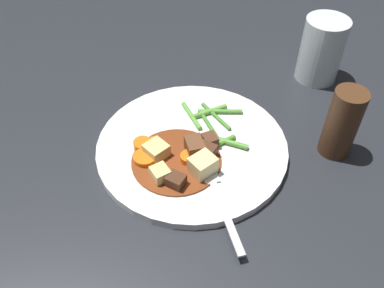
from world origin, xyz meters
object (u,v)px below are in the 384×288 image
Objects in this scene: carrot_slice_0 at (154,146)px; carrot_slice_3 at (189,158)px; carrot_slice_1 at (142,144)px; meat_chunk_3 at (207,152)px; dinner_plate at (192,147)px; meat_chunk_0 at (210,141)px; meat_chunk_1 at (176,181)px; carrot_slice_2 at (145,158)px; meat_chunk_2 at (195,148)px; fork at (218,195)px; potato_chunk_2 at (203,166)px; pepper_mill at (342,123)px; water_glass at (321,50)px; potato_chunk_1 at (156,151)px; potato_chunk_0 at (160,174)px.

carrot_slice_3 is (-0.01, 0.06, 0.00)m from carrot_slice_0.
meat_chunk_3 reaches higher than carrot_slice_1.
dinner_plate is at bearing 127.66° from carrot_slice_1.
meat_chunk_1 is at bearing 0.39° from meat_chunk_0.
carrot_slice_3 is at bearing -169.07° from meat_chunk_1.
carrot_slice_3 is at bearing 121.19° from carrot_slice_2.
meat_chunk_2 reaches higher than fork.
carrot_slice_0 is at bearing -90.25° from potato_chunk_2.
pepper_mill is at bearing 138.37° from potato_chunk_2.
meat_chunk_3 is at bearing -136.49° from fork.
water_glass is at bearing 165.89° from meat_chunk_2.
meat_chunk_2 is 1.30× the size of meat_chunk_3.
potato_chunk_1 is 0.06m from meat_chunk_1.
carrot_slice_0 is 0.27× the size of pepper_mill.
meat_chunk_0 is at bearing 138.10° from potato_chunk_1.
meat_chunk_2 is (-0.02, 0.06, 0.01)m from carrot_slice_0.
potato_chunk_1 is at bearing 153.85° from carrot_slice_2.
carrot_slice_1 is 1.07× the size of meat_chunk_3.
dinner_plate is at bearing -17.70° from water_glass.
meat_chunk_2 is (-0.05, 0.05, 0.01)m from carrot_slice_2.
pepper_mill is at bearing 123.50° from meat_chunk_0.
potato_chunk_1 is 0.11m from fork.
carrot_slice_0 is at bearing -52.06° from meat_chunk_0.
carrot_slice_2 is 1.12× the size of potato_chunk_1.
carrot_slice_0 is 0.02m from potato_chunk_1.
carrot_slice_2 is 0.02m from potato_chunk_1.
potato_chunk_2 reaches higher than carrot_slice_3.
potato_chunk_0 reaches higher than carrot_slice_2.
potato_chunk_2 reaches higher than dinner_plate.
potato_chunk_1 reaches higher than carrot_slice_2.
carrot_slice_0 is 0.02m from carrot_slice_1.
dinner_plate is 11.94× the size of meat_chunk_1.
carrot_slice_1 is 1.20× the size of meat_chunk_0.
meat_chunk_3 is (-0.05, 0.07, 0.01)m from carrot_slice_2.
meat_chunk_3 is at bearing 110.14° from carrot_slice_0.
meat_chunk_3 is at bearing -49.27° from pepper_mill.
carrot_slice_3 is at bearing -104.50° from potato_chunk_2.
meat_chunk_1 is 0.25m from pepper_mill.
dinner_plate is 2.61× the size of pepper_mill.
meat_chunk_1 is (0.03, 0.08, 0.00)m from carrot_slice_1.
potato_chunk_1 is (0.05, -0.03, 0.02)m from dinner_plate.
dinner_plate is 0.08m from carrot_slice_1.
meat_chunk_1 is (0.03, 0.05, -0.00)m from potato_chunk_1.
potato_chunk_2 is at bearing 75.50° from carrot_slice_3.
meat_chunk_3 reaches higher than dinner_plate.
meat_chunk_3 is at bearing 173.06° from meat_chunk_1.
carrot_slice_2 is at bearing 7.21° from carrot_slice_0.
meat_chunk_1 is 0.06m from meat_chunk_2.
carrot_slice_1 is 1.08× the size of carrot_slice_3.
potato_chunk_1 is at bearing -97.91° from fork.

